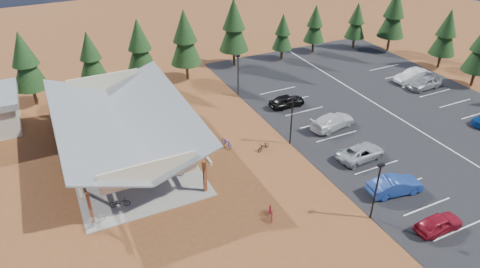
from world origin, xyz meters
TOP-DOWN VIEW (x-y plane):
  - ground at (0.00, 0.00)m, footprint 140.00×140.00m
  - asphalt_lot at (18.50, 3.00)m, footprint 27.00×44.00m
  - concrete_pad at (-10.00, 7.00)m, footprint 10.60×18.60m
  - bike_pavilion at (-10.00, 7.00)m, footprint 11.65×19.40m
  - lamp_post_0 at (5.00, -10.00)m, footprint 0.50×0.25m
  - lamp_post_1 at (5.00, 2.00)m, footprint 0.50×0.25m
  - lamp_post_2 at (5.00, 14.00)m, footprint 0.50×0.25m
  - trash_bin_0 at (-3.68, 4.10)m, footprint 0.60×0.60m
  - trash_bin_1 at (-2.36, 6.31)m, footprint 0.60×0.60m
  - pine_1 at (-17.16, 22.16)m, footprint 3.75×3.75m
  - pine_2 at (-10.24, 22.51)m, footprint 3.28×3.28m
  - pine_3 at (-4.50, 21.71)m, footprint 3.69×3.69m
  - pine_4 at (1.13, 21.22)m, footprint 3.93×3.93m
  - pine_5 at (8.61, 22.84)m, footprint 4.01×4.01m
  - pine_6 at (15.76, 21.97)m, footprint 2.87×2.87m
  - pine_7 at (21.45, 22.43)m, footprint 3.05×3.05m
  - pine_8 at (28.01, 21.17)m, footprint 3.01×3.01m
  - pine_12 at (33.81, 9.92)m, footprint 3.47×3.47m
  - pine_13 at (32.13, 18.09)m, footprint 3.93×3.93m
  - bike_0 at (-12.33, -0.30)m, footprint 1.74×0.99m
  - bike_1 at (-13.40, 3.93)m, footprint 1.52×0.54m
  - bike_2 at (-12.57, 10.13)m, footprint 1.93×1.21m
  - bike_3 at (-13.47, 12.33)m, footprint 1.56×0.50m
  - bike_4 at (-7.12, 1.56)m, footprint 1.65×0.86m
  - bike_5 at (-8.84, 5.00)m, footprint 1.56×0.80m
  - bike_6 at (-7.74, 9.63)m, footprint 1.98×1.01m
  - bike_7 at (-7.09, 13.36)m, footprint 1.87×0.88m
  - bike_9 at (-14.46, -1.71)m, footprint 1.83×1.18m
  - bike_11 at (-1.98, -6.56)m, footprint 1.05×1.74m
  - bike_14 at (-0.88, 4.28)m, footprint 0.86×1.79m
  - bike_15 at (-2.56, 5.60)m, footprint 0.87×1.54m
  - bike_16 at (2.06, 2.09)m, footprint 1.74×1.17m
  - car_0 at (8.64, -13.24)m, footprint 3.91×1.60m
  - car_1 at (8.80, -8.46)m, footprint 4.89×2.32m
  - car_2 at (9.54, -3.19)m, footprint 4.95×2.56m
  - car_3 at (10.62, 2.70)m, footprint 5.55×3.00m
  - car_4 at (8.78, 8.90)m, footprint 4.23×1.77m
  - car_8 at (26.75, 5.62)m, footprint 4.54×1.91m
  - car_9 at (26.90, 7.76)m, footprint 4.95×1.77m

SIDE VIEW (x-z plane):
  - ground at x=0.00m, z-range 0.00..0.00m
  - asphalt_lot at x=18.50m, z-range 0.00..0.04m
  - concrete_pad at x=-10.00m, z-range 0.00..0.10m
  - bike_16 at x=2.06m, z-range 0.00..0.87m
  - bike_15 at x=-2.56m, z-range 0.00..0.89m
  - trash_bin_0 at x=-3.68m, z-range 0.00..0.90m
  - trash_bin_1 at x=-2.36m, z-range 0.00..0.90m
  - bike_14 at x=-0.88m, z-range 0.00..0.90m
  - bike_11 at x=-1.98m, z-range 0.00..1.01m
  - bike_4 at x=-7.12m, z-range 0.10..0.93m
  - bike_0 at x=-12.33m, z-range 0.10..0.97m
  - bike_9 at x=-14.46m, z-range 0.00..1.07m
  - bike_1 at x=-13.40m, z-range 0.10..0.99m
  - bike_5 at x=-8.84m, z-range 0.10..1.00m
  - bike_3 at x=-13.47m, z-range 0.10..1.03m
  - bike_2 at x=-12.57m, z-range 0.10..1.06m
  - bike_6 at x=-7.74m, z-range 0.10..1.09m
  - bike_7 at x=-7.09m, z-range 0.10..1.18m
  - car_0 at x=8.64m, z-range 0.04..1.37m
  - car_2 at x=9.54m, z-range 0.04..1.38m
  - car_4 at x=8.78m, z-range 0.04..1.47m
  - car_3 at x=10.62m, z-range 0.04..1.57m
  - car_8 at x=26.75m, z-range 0.04..1.57m
  - car_1 at x=8.80m, z-range 0.04..1.59m
  - car_9 at x=26.90m, z-range 0.04..1.67m
  - lamp_post_0 at x=5.00m, z-range 0.41..5.55m
  - lamp_post_1 at x=5.00m, z-range 0.41..5.55m
  - lamp_post_2 at x=5.00m, z-range 0.41..5.55m
  - bike_pavilion at x=-10.00m, z-range 1.34..6.31m
  - pine_6 at x=15.76m, z-range 0.73..7.41m
  - pine_8 at x=28.01m, z-range 0.77..7.77m
  - pine_7 at x=21.45m, z-range 0.78..7.89m
  - pine_2 at x=-10.24m, z-range 0.84..8.49m
  - pine_12 at x=33.81m, z-range 0.89..8.97m
  - pine_3 at x=-4.50m, z-range 0.95..9.56m
  - pine_1 at x=-17.16m, z-range 0.97..9.69m
  - pine_13 at x=32.13m, z-range 1.02..10.18m
  - pine_4 at x=1.13m, z-range 1.02..10.18m
  - pine_5 at x=8.61m, z-range 1.04..10.39m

